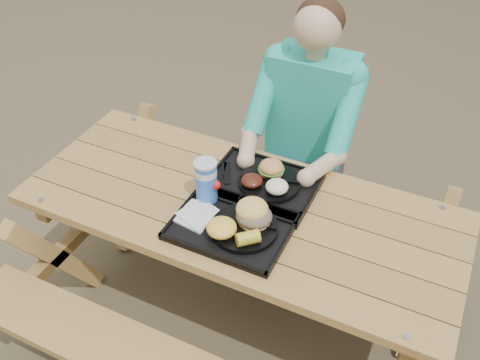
% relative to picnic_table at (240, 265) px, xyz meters
% --- Properties ---
extents(ground, '(60.00, 60.00, 0.00)m').
position_rel_picnic_table_xyz_m(ground, '(0.00, 0.00, -0.38)').
color(ground, '#999999').
rests_on(ground, ground).
extents(picnic_table, '(1.80, 1.49, 0.75)m').
position_rel_picnic_table_xyz_m(picnic_table, '(0.00, 0.00, 0.00)').
color(picnic_table, '#999999').
rests_on(picnic_table, ground).
extents(tray_near, '(0.45, 0.35, 0.02)m').
position_rel_picnic_table_xyz_m(tray_near, '(0.03, -0.14, 0.39)').
color(tray_near, black).
rests_on(tray_near, picnic_table).
extents(tray_far, '(0.45, 0.35, 0.02)m').
position_rel_picnic_table_xyz_m(tray_far, '(0.04, 0.14, 0.39)').
color(tray_far, black).
rests_on(tray_far, picnic_table).
extents(plate_near, '(0.26, 0.26, 0.02)m').
position_rel_picnic_table_xyz_m(plate_near, '(0.09, -0.14, 0.41)').
color(plate_near, black).
rests_on(plate_near, tray_near).
extents(plate_far, '(0.26, 0.26, 0.02)m').
position_rel_picnic_table_xyz_m(plate_far, '(0.07, 0.15, 0.41)').
color(plate_far, black).
rests_on(plate_far, tray_far).
extents(napkin_stack, '(0.16, 0.16, 0.02)m').
position_rel_picnic_table_xyz_m(napkin_stack, '(-0.11, -0.16, 0.40)').
color(napkin_stack, silver).
rests_on(napkin_stack, tray_near).
extents(soda_cup, '(0.09, 0.09, 0.18)m').
position_rel_picnic_table_xyz_m(soda_cup, '(-0.13, -0.05, 0.48)').
color(soda_cup, blue).
rests_on(soda_cup, tray_near).
extents(condiment_bbq, '(0.05, 0.05, 0.03)m').
position_rel_picnic_table_xyz_m(condiment_bbq, '(0.03, -0.01, 0.41)').
color(condiment_bbq, black).
rests_on(condiment_bbq, tray_near).
extents(condiment_mustard, '(0.05, 0.05, 0.03)m').
position_rel_picnic_table_xyz_m(condiment_mustard, '(0.08, -0.02, 0.41)').
color(condiment_mustard, '#FFAE1C').
rests_on(condiment_mustard, tray_near).
extents(sandwich, '(0.13, 0.13, 0.14)m').
position_rel_picnic_table_xyz_m(sandwich, '(0.11, -0.10, 0.48)').
color(sandwich, '#F6BC57').
rests_on(sandwich, plate_near).
extents(mac_cheese, '(0.11, 0.11, 0.06)m').
position_rel_picnic_table_xyz_m(mac_cheese, '(0.03, -0.21, 0.44)').
color(mac_cheese, yellow).
rests_on(mac_cheese, plate_near).
extents(corn_cob, '(0.12, 0.12, 0.05)m').
position_rel_picnic_table_xyz_m(corn_cob, '(0.14, -0.22, 0.44)').
color(corn_cob, gold).
rests_on(corn_cob, plate_near).
extents(cutlery_far, '(0.09, 0.14, 0.01)m').
position_rel_picnic_table_xyz_m(cutlery_far, '(-0.13, 0.13, 0.40)').
color(cutlery_far, black).
rests_on(cutlery_far, tray_far).
extents(burger, '(0.10, 0.10, 0.09)m').
position_rel_picnic_table_xyz_m(burger, '(0.05, 0.20, 0.46)').
color(burger, '#D2904A').
rests_on(burger, plate_far).
extents(baked_beans, '(0.09, 0.09, 0.04)m').
position_rel_picnic_table_xyz_m(baked_beans, '(0.01, 0.09, 0.44)').
color(baked_beans, '#4B190F').
rests_on(baked_beans, plate_far).
extents(potato_salad, '(0.09, 0.09, 0.05)m').
position_rel_picnic_table_xyz_m(potato_salad, '(0.12, 0.10, 0.44)').
color(potato_salad, white).
rests_on(potato_salad, plate_far).
extents(diner, '(0.48, 0.84, 1.28)m').
position_rel_picnic_table_xyz_m(diner, '(0.06, 0.64, 0.27)').
color(diner, '#1ABBAE').
rests_on(diner, ground).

